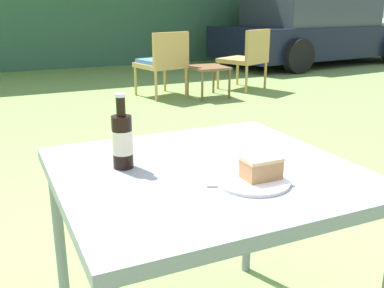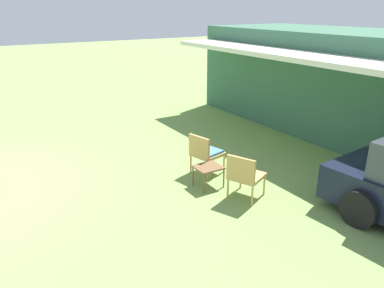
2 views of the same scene
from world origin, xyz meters
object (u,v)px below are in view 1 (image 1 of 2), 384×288
(wicker_chair_plain, at_px, (248,56))
(garden_side_table, at_px, (208,70))
(parked_car, at_px, (314,31))
(cake_on_plate, at_px, (257,174))
(patio_table, at_px, (205,187))
(wicker_chair_cushioned, at_px, (163,61))
(cola_bottle_near, at_px, (122,140))

(wicker_chair_plain, relative_size, garden_side_table, 1.71)
(parked_car, distance_m, cake_on_plate, 8.51)
(wicker_chair_plain, height_order, patio_table, wicker_chair_plain)
(wicker_chair_cushioned, bearing_deg, patio_table, 57.28)
(wicker_chair_cushioned, relative_size, garden_side_table, 1.71)
(parked_car, distance_m, wicker_chair_cushioned, 4.51)
(garden_side_table, xyz_separation_m, cola_bottle_near, (-2.30, -3.96, 0.44))
(parked_car, xyz_separation_m, cake_on_plate, (-5.53, -6.47, 0.08))
(wicker_chair_plain, bearing_deg, patio_table, 33.15)
(cake_on_plate, bearing_deg, wicker_chair_cushioned, 72.03)
(wicker_chair_cushioned, distance_m, wicker_chair_plain, 1.28)
(wicker_chair_plain, relative_size, cola_bottle_near, 3.63)
(wicker_chair_plain, bearing_deg, parked_car, -168.48)
(parked_car, relative_size, cake_on_plate, 20.42)
(wicker_chair_plain, distance_m, cola_bottle_near, 5.22)
(garden_side_table, relative_size, patio_table, 0.55)
(parked_car, relative_size, wicker_chair_plain, 5.14)
(wicker_chair_plain, bearing_deg, garden_side_table, -4.74)
(parked_car, xyz_separation_m, wicker_chair_cushioned, (-4.06, -1.95, -0.17))
(cola_bottle_near, bearing_deg, garden_side_table, 59.86)
(wicker_chair_plain, distance_m, garden_side_table, 0.81)
(wicker_chair_cushioned, xyz_separation_m, cake_on_plate, (-1.47, -4.52, 0.26))
(parked_car, distance_m, cola_bottle_near, 8.51)
(wicker_chair_plain, xyz_separation_m, patio_table, (-2.82, -4.34, 0.16))
(wicker_chair_plain, height_order, garden_side_table, wicker_chair_plain)
(cake_on_plate, bearing_deg, garden_side_table, 64.88)
(wicker_chair_cushioned, distance_m, cake_on_plate, 4.76)
(patio_table, relative_size, cake_on_plate, 4.23)
(garden_side_table, bearing_deg, cola_bottle_near, -120.14)
(garden_side_table, distance_m, patio_table, 4.58)
(wicker_chair_cushioned, relative_size, cola_bottle_near, 3.63)
(parked_car, height_order, cake_on_plate, parked_car)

